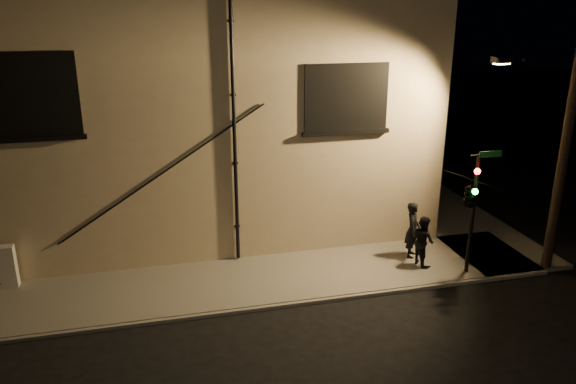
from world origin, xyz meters
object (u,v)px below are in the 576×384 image
object	(u,v)px
pedestrian_b	(423,241)
streetlamp_pole	(559,154)
traffic_signal	(471,194)
pedestrian_a	(413,230)

from	to	relation	value
pedestrian_b	streetlamp_pole	distance (m)	4.51
pedestrian_b	traffic_signal	distance (m)	2.10
pedestrian_b	streetlamp_pole	bearing A→B (deg)	-115.38
pedestrian_b	streetlamp_pole	world-z (taller)	streetlamp_pole
pedestrian_a	streetlamp_pole	bearing A→B (deg)	-83.35
traffic_signal	streetlamp_pole	bearing A→B (deg)	-2.40
traffic_signal	pedestrian_b	bearing A→B (deg)	134.82
pedestrian_a	traffic_signal	distance (m)	2.36
pedestrian_b	traffic_signal	bearing A→B (deg)	-144.63
pedestrian_a	traffic_signal	world-z (taller)	traffic_signal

